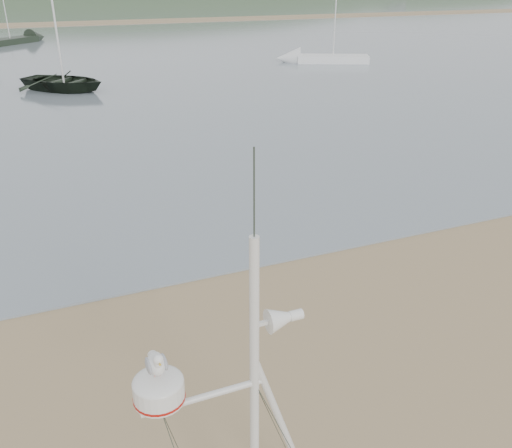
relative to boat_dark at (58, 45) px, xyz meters
name	(u,v)px	position (x,y,z in m)	size (l,w,h in m)	color
water	(11,4)	(-1.94, 106.88, -2.31)	(560.00, 256.00, 0.04)	slate
sandbar	(14,25)	(-1.94, 44.88, -2.25)	(560.00, 7.00, 0.07)	#8A7250
hill_ridge	(68,45)	(16.58, 209.88, -22.02)	(620.00, 180.00, 80.00)	#1D3214
boat_dark	(58,45)	(0.00, 0.00, 0.00)	(3.26, 0.95, 4.57)	black
sailboat_dark_mid	(25,39)	(-1.22, 25.19, -2.02)	(5.93, 5.92, 6.70)	black
sailboat_white_near	(310,58)	(16.45, 4.01, -2.02)	(6.35, 4.14, 6.30)	white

